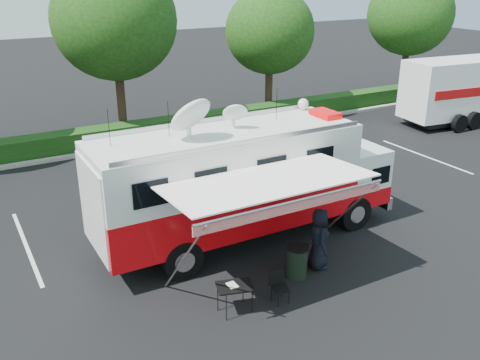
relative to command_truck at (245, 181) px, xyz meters
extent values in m
plane|color=black|center=(0.09, 0.00, -2.06)|extent=(120.00, 120.00, 0.00)
cube|color=#9E998E|center=(4.09, 11.00, -1.99)|extent=(60.00, 0.35, 0.15)
cube|color=black|center=(4.09, 11.90, -1.56)|extent=(60.00, 1.20, 1.00)
cylinder|color=black|center=(0.09, 13.00, 0.34)|extent=(0.44, 0.44, 4.80)
ellipsoid|color=#14380F|center=(0.09, 13.00, 3.89)|extent=(6.14, 6.14, 5.84)
cylinder|color=black|center=(9.09, 13.00, -0.06)|extent=(0.44, 0.44, 4.00)
ellipsoid|color=#14380F|center=(9.09, 13.00, 2.90)|extent=(5.12, 5.12, 4.86)
cylinder|color=black|center=(20.09, 13.00, 0.14)|extent=(0.44, 0.44, 4.40)
ellipsoid|color=#14380F|center=(20.09, 13.00, 3.40)|extent=(5.63, 5.63, 5.35)
cube|color=silver|center=(-6.41, 3.00, -2.06)|extent=(0.12, 5.50, 0.01)
cube|color=silver|center=(-0.41, 3.00, -2.06)|extent=(0.12, 5.50, 0.01)
cube|color=silver|center=(5.59, 3.00, -2.06)|extent=(0.12, 5.50, 0.01)
cube|color=silver|center=(11.59, 3.00, -2.06)|extent=(0.12, 5.50, 0.01)
cube|color=black|center=(0.09, 0.00, -1.46)|extent=(9.41, 1.53, 0.33)
cylinder|color=black|center=(3.59, -1.20, -1.46)|extent=(1.20, 0.35, 1.20)
cylinder|color=black|center=(3.59, 1.20, -1.46)|extent=(1.20, 0.35, 1.20)
cylinder|color=black|center=(-2.76, -1.20, -1.46)|extent=(1.20, 0.35, 1.20)
cylinder|color=black|center=(-2.76, 1.20, -1.46)|extent=(1.20, 0.35, 1.20)
cube|color=silver|center=(5.06, 0.00, -1.40)|extent=(0.22, 2.74, 0.44)
cube|color=white|center=(4.24, 0.00, -0.36)|extent=(1.53, 2.74, 1.86)
cube|color=red|center=(4.24, 0.00, -1.02)|extent=(1.55, 2.76, 0.60)
cube|color=black|center=(4.96, 0.00, -0.04)|extent=(0.13, 2.44, 0.77)
cube|color=red|center=(-0.68, 0.00, -0.64)|extent=(8.31, 2.74, 1.31)
cube|color=red|center=(-0.68, 0.00, 0.02)|extent=(8.33, 2.76, 0.11)
cube|color=white|center=(-0.68, 0.00, 0.84)|extent=(8.31, 2.74, 1.53)
cube|color=silver|center=(-0.68, 0.00, 1.65)|extent=(8.31, 2.74, 0.09)
cube|color=#CC0505|center=(3.04, 0.00, 1.80)|extent=(0.60, 1.04, 0.18)
sphere|color=white|center=(2.93, 1.09, 1.91)|extent=(0.37, 0.37, 0.37)
ellipsoid|color=silver|center=(-1.88, -0.16, 2.42)|extent=(1.31, 1.31, 0.39)
ellipsoid|color=silver|center=(-0.24, 0.22, 2.21)|extent=(0.77, 0.77, 0.22)
cylinder|color=black|center=(-4.07, 0.44, 2.21)|extent=(0.02, 0.02, 1.09)
cylinder|color=black|center=(-2.32, 0.44, 2.21)|extent=(0.02, 0.02, 1.09)
cylinder|color=black|center=(1.40, 0.44, 2.21)|extent=(0.02, 0.02, 1.09)
cube|color=white|center=(-0.90, -2.68, 1.11)|extent=(5.47, 2.62, 0.22)
cube|color=red|center=(-0.90, -3.97, 0.92)|extent=(5.47, 0.04, 0.31)
cylinder|color=#B2B2B7|center=(-0.90, -3.99, 1.05)|extent=(5.47, 0.07, 0.07)
cylinder|color=#B2B2B7|center=(-3.38, -2.76, -0.50)|extent=(0.05, 2.81, 3.16)
cylinder|color=#B2B2B7|center=(1.59, -2.76, -0.50)|extent=(0.05, 2.81, 3.16)
imported|color=black|center=(1.00, -2.61, -2.06)|extent=(0.92, 1.09, 1.90)
cube|color=black|center=(-2.23, -3.35, -1.30)|extent=(1.07, 0.88, 0.04)
cylinder|color=black|center=(-2.61, -3.59, -1.68)|extent=(0.02, 0.02, 0.76)
cylinder|color=black|center=(-2.61, -3.11, -1.68)|extent=(0.02, 0.02, 0.76)
cylinder|color=black|center=(-1.85, -3.59, -1.68)|extent=(0.02, 0.02, 0.76)
cylinder|color=black|center=(-1.85, -3.11, -1.68)|extent=(0.02, 0.02, 0.76)
cube|color=silver|center=(-2.28, -3.30, -1.28)|extent=(0.24, 0.33, 0.01)
cube|color=black|center=(-0.99, -3.59, -1.64)|extent=(0.53, 0.53, 0.04)
cube|color=black|center=(-0.99, -3.38, -1.40)|extent=(0.42, 0.16, 0.47)
cylinder|color=black|center=(-1.16, -3.76, -1.85)|extent=(0.02, 0.02, 0.42)
cylinder|color=black|center=(-1.16, -3.42, -1.85)|extent=(0.02, 0.02, 0.42)
cylinder|color=black|center=(-0.82, -3.76, -1.85)|extent=(0.02, 0.02, 0.42)
cylinder|color=black|center=(-0.82, -3.42, -1.85)|extent=(0.02, 0.02, 0.42)
cylinder|color=black|center=(0.15, -2.74, -1.61)|extent=(0.59, 0.59, 0.91)
cylinder|color=black|center=(0.15, -2.74, -1.13)|extent=(0.64, 0.64, 0.04)
cylinder|color=black|center=(16.22, 4.91, -1.57)|extent=(0.98, 0.30, 0.98)
cylinder|color=black|center=(16.22, 7.08, -1.57)|extent=(0.98, 0.30, 0.98)
cylinder|color=black|center=(17.40, 4.91, -1.57)|extent=(0.98, 0.30, 0.98)
cylinder|color=black|center=(17.40, 7.08, -1.57)|extent=(0.98, 0.30, 0.98)
camera|label=1|loc=(-7.86, -13.61, 6.31)|focal=40.00mm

